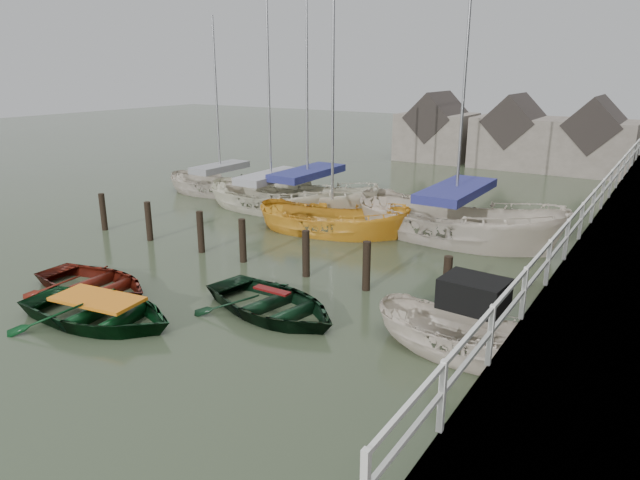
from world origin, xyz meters
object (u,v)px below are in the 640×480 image
Objects in this scene: rowboat_dkgreen at (273,314)px; sailboat_a at (272,209)px; sailboat_d at (453,238)px; sailboat_e at (221,193)px; rowboat_red at (95,291)px; rowboat_green at (100,322)px; sailboat_b at (308,209)px; motorboat at (466,352)px; sailboat_c at (332,232)px.

sailboat_a is (-6.54, 8.52, 0.06)m from rowboat_dkgreen.
sailboat_e is (-12.07, 1.09, 0.01)m from sailboat_d.
sailboat_a reaches higher than rowboat_red.
sailboat_b reaches higher than rowboat_green.
sailboat_d is 12.12m from sailboat_e.
sailboat_e is (-7.35, 12.41, 0.06)m from rowboat_green.
rowboat_red is 0.31× the size of sailboat_d.
sailboat_d is (8.06, 0.15, -0.00)m from sailboat_a.
sailboat_d is at bearing -31.09° from rowboat_green.
sailboat_b reaches higher than rowboat_dkgreen.
sailboat_d reaches higher than sailboat_a.
rowboat_red is at bearing 117.13° from rowboat_dkgreen.
sailboat_b is 1.04× the size of sailboat_d.
sailboat_d is (6.55, 10.11, 0.06)m from rowboat_red.
motorboat is (8.00, 3.15, 0.10)m from rowboat_green.
sailboat_d is (4.72, 11.31, 0.06)m from rowboat_green.
rowboat_green is at bearing -162.65° from sailboat_a.
rowboat_dkgreen is at bearing -141.78° from sailboat_a.
motorboat is 0.35× the size of sailboat_b.
rowboat_dkgreen is at bearing 174.36° from sailboat_d.
sailboat_b is at bearing 40.28° from rowboat_dkgreen.
sailboat_d is (6.76, -0.70, -0.00)m from sailboat_b.
rowboat_dkgreen is 7.48m from sailboat_c.
rowboat_red is 0.87× the size of motorboat.
motorboat is at bearing -153.79° from sailboat_d.
sailboat_d is at bearing -104.18° from sailboat_e.
rowboat_dkgreen is at bearing -146.09° from sailboat_b.
rowboat_green is 8.60m from motorboat.
sailboat_b reaches higher than sailboat_e.
rowboat_red is 10.82m from sailboat_b.
sailboat_e is (-7.97, 2.74, 0.05)m from sailboat_c.
rowboat_dkgreen reaches higher than rowboat_red.
sailboat_c is (0.62, 9.67, 0.01)m from rowboat_green.
motorboat is 17.92m from sailboat_e.
sailboat_c is (2.67, -2.34, -0.05)m from sailboat_b.
sailboat_d reaches higher than sailboat_c.
sailboat_a is (-3.34, 11.17, 0.06)m from rowboat_green.
sailboat_a is (-1.51, 9.97, 0.06)m from rowboat_red.
motorboat is at bearing -124.55° from sailboat_a.
sailboat_a reaches higher than sailboat_e.
sailboat_a is 4.24m from sailboat_c.
sailboat_e is (-5.30, 0.39, 0.00)m from sailboat_b.
rowboat_green is 12.26m from sailboat_d.
sailboat_e is (-5.52, 11.21, 0.06)m from rowboat_red.
sailboat_a is 0.81× the size of sailboat_b.
rowboat_green is 4.16m from rowboat_dkgreen.
sailboat_d reaches higher than sailboat_e.
sailboat_c reaches higher than rowboat_red.
sailboat_e is (-4.01, 1.24, 0.00)m from sailboat_a.
rowboat_green is at bearing -165.69° from sailboat_b.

